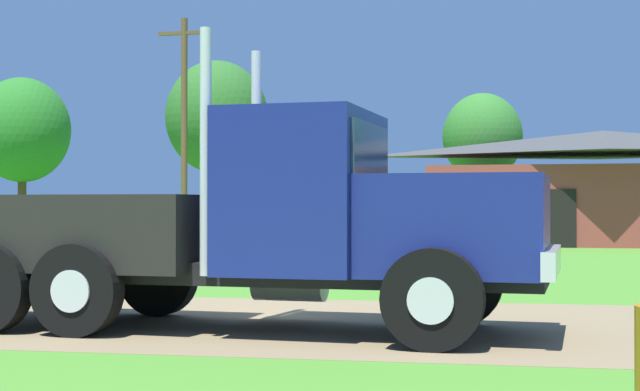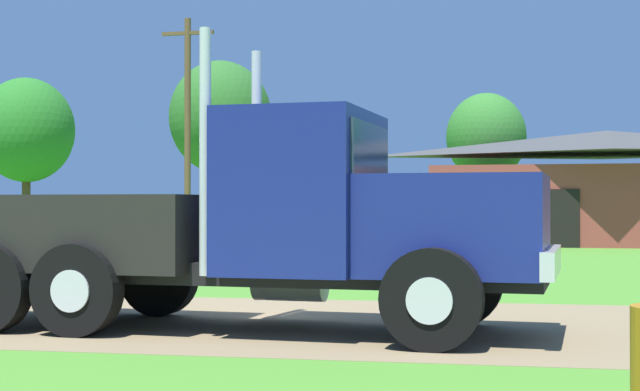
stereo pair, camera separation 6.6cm
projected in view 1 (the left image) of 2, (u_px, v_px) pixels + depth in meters
ground_plane at (243, 321)px, 13.41m from camera, size 200.00×200.00×0.00m
dirt_track at (243, 321)px, 13.41m from camera, size 120.00×6.24×0.01m
truck_foreground_white at (254, 229)px, 12.44m from camera, size 8.06×3.17×3.75m
shed_building at (604, 190)px, 38.67m from camera, size 14.53×6.62×4.59m
utility_pole_near at (184, 125)px, 38.88m from camera, size 2.20×0.26×9.14m
tree_left at (22, 130)px, 49.92m from camera, size 4.93×4.93×8.20m
tree_mid at (217, 117)px, 43.52m from camera, size 4.62×4.62×8.12m
tree_right at (482, 138)px, 45.75m from camera, size 3.77×3.77×6.91m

